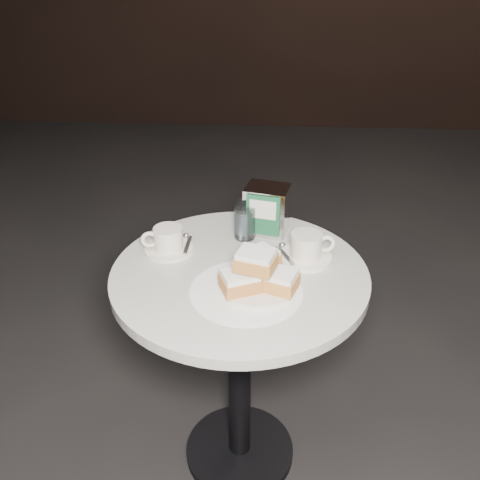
% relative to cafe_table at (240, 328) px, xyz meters
% --- Properties ---
extents(ground, '(7.00, 7.00, 0.00)m').
position_rel_cafe_table_xyz_m(ground, '(0.00, 0.00, -0.55)').
color(ground, black).
rests_on(ground, ground).
extents(cafe_table, '(0.70, 0.70, 0.74)m').
position_rel_cafe_table_xyz_m(cafe_table, '(0.00, 0.00, 0.00)').
color(cafe_table, black).
rests_on(cafe_table, ground).
extents(sugar_spill, '(0.29, 0.29, 0.00)m').
position_rel_cafe_table_xyz_m(sugar_spill, '(0.02, -0.09, 0.20)').
color(sugar_spill, white).
rests_on(sugar_spill, cafe_table).
extents(beignet_plate, '(0.21, 0.20, 0.12)m').
position_rel_cafe_table_xyz_m(beignet_plate, '(0.05, -0.08, 0.24)').
color(beignet_plate, silver).
rests_on(beignet_plate, cafe_table).
extents(coffee_cup_left, '(0.17, 0.17, 0.07)m').
position_rel_cafe_table_xyz_m(coffee_cup_left, '(-0.21, 0.09, 0.23)').
color(coffee_cup_left, white).
rests_on(coffee_cup_left, cafe_table).
extents(coffee_cup_right, '(0.17, 0.17, 0.08)m').
position_rel_cafe_table_xyz_m(coffee_cup_right, '(0.18, 0.07, 0.23)').
color(coffee_cup_right, white).
rests_on(coffee_cup_right, cafe_table).
extents(water_glass_left, '(0.07, 0.07, 0.10)m').
position_rel_cafe_table_xyz_m(water_glass_left, '(0.00, 0.18, 0.25)').
color(water_glass_left, silver).
rests_on(water_glass_left, cafe_table).
extents(water_glass_right, '(0.07, 0.07, 0.10)m').
position_rel_cafe_table_xyz_m(water_glass_right, '(0.01, 0.21, 0.25)').
color(water_glass_right, white).
rests_on(water_glass_right, cafe_table).
extents(napkin_dispenser, '(0.14, 0.13, 0.15)m').
position_rel_cafe_table_xyz_m(napkin_dispenser, '(0.07, 0.23, 0.27)').
color(napkin_dispenser, silver).
rests_on(napkin_dispenser, cafe_table).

